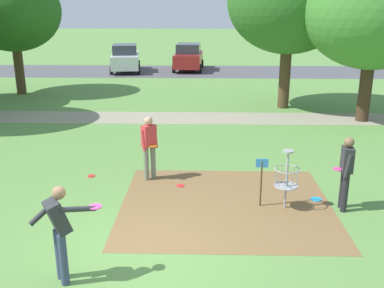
{
  "coord_description": "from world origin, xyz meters",
  "views": [
    {
      "loc": [
        1.12,
        -7.21,
        4.46
      ],
      "look_at": [
        0.83,
        3.69,
        1.0
      ],
      "focal_mm": 41.35,
      "sensor_mm": 36.0,
      "label": 1
    }
  ],
  "objects_px": {
    "frisbee_mid_grass": "(316,199)",
    "tree_near_left": "(375,9)",
    "parked_car_leftmost": "(125,58)",
    "player_throwing": "(149,144)",
    "tree_near_right": "(12,11)",
    "disc_golf_basket": "(284,177)",
    "frisbee_by_tee": "(91,176)",
    "parked_car_center_left": "(189,57)",
    "tree_mid_center": "(289,1)",
    "frisbee_near_basket": "(180,186)",
    "player_foreground_watching": "(346,169)",
    "player_waiting_left": "(60,228)"
  },
  "relations": [
    {
      "from": "disc_golf_basket",
      "to": "parked_car_leftmost",
      "type": "distance_m",
      "value": 22.55
    },
    {
      "from": "disc_golf_basket",
      "to": "player_throwing",
      "type": "relative_size",
      "value": 0.81
    },
    {
      "from": "tree_near_left",
      "to": "parked_car_center_left",
      "type": "height_order",
      "value": "tree_near_left"
    },
    {
      "from": "player_foreground_watching",
      "to": "parked_car_center_left",
      "type": "bearing_deg",
      "value": 100.84
    },
    {
      "from": "frisbee_mid_grass",
      "to": "frisbee_by_tee",
      "type": "bearing_deg",
      "value": 166.76
    },
    {
      "from": "player_throwing",
      "to": "tree_near_right",
      "type": "xyz_separation_m",
      "value": [
        -8.07,
        11.58,
        3.18
      ]
    },
    {
      "from": "player_throwing",
      "to": "player_foreground_watching",
      "type": "bearing_deg",
      "value": -20.59
    },
    {
      "from": "player_foreground_watching",
      "to": "frisbee_mid_grass",
      "type": "bearing_deg",
      "value": 132.62
    },
    {
      "from": "player_throwing",
      "to": "player_waiting_left",
      "type": "height_order",
      "value": "same"
    },
    {
      "from": "player_foreground_watching",
      "to": "disc_golf_basket",
      "type": "bearing_deg",
      "value": 178.13
    },
    {
      "from": "disc_golf_basket",
      "to": "tree_near_left",
      "type": "distance_m",
      "value": 9.94
    },
    {
      "from": "player_throwing",
      "to": "tree_mid_center",
      "type": "distance_m",
      "value": 10.67
    },
    {
      "from": "frisbee_mid_grass",
      "to": "tree_near_left",
      "type": "height_order",
      "value": "tree_near_left"
    },
    {
      "from": "disc_golf_basket",
      "to": "parked_car_center_left",
      "type": "height_order",
      "value": "parked_car_center_left"
    },
    {
      "from": "tree_mid_center",
      "to": "player_throwing",
      "type": "bearing_deg",
      "value": -119.9
    },
    {
      "from": "player_foreground_watching",
      "to": "frisbee_mid_grass",
      "type": "relative_size",
      "value": 6.77
    },
    {
      "from": "tree_near_left",
      "to": "parked_car_center_left",
      "type": "distance_m",
      "value": 16.24
    },
    {
      "from": "player_waiting_left",
      "to": "frisbee_mid_grass",
      "type": "xyz_separation_m",
      "value": [
        5.03,
        3.37,
        -0.98
      ]
    },
    {
      "from": "parked_car_center_left",
      "to": "player_throwing",
      "type": "bearing_deg",
      "value": -90.94
    },
    {
      "from": "player_throwing",
      "to": "parked_car_center_left",
      "type": "height_order",
      "value": "parked_car_center_left"
    },
    {
      "from": "frisbee_mid_grass",
      "to": "tree_near_right",
      "type": "relative_size",
      "value": 0.04
    },
    {
      "from": "disc_golf_basket",
      "to": "tree_near_right",
      "type": "distance_m",
      "value": 17.74
    },
    {
      "from": "frisbee_by_tee",
      "to": "tree_mid_center",
      "type": "relative_size",
      "value": 0.03
    },
    {
      "from": "player_throwing",
      "to": "tree_near_left",
      "type": "height_order",
      "value": "tree_near_left"
    },
    {
      "from": "tree_near_left",
      "to": "tree_mid_center",
      "type": "xyz_separation_m",
      "value": [
        -2.77,
        2.28,
        0.3
      ]
    },
    {
      "from": "tree_near_left",
      "to": "parked_car_leftmost",
      "type": "bearing_deg",
      "value": 131.61
    },
    {
      "from": "frisbee_near_basket",
      "to": "tree_near_left",
      "type": "relative_size",
      "value": 0.03
    },
    {
      "from": "frisbee_mid_grass",
      "to": "player_waiting_left",
      "type": "bearing_deg",
      "value": -146.18
    },
    {
      "from": "tree_near_left",
      "to": "parked_car_leftmost",
      "type": "xyz_separation_m",
      "value": [
        -11.78,
        13.26,
        -3.38
      ]
    },
    {
      "from": "disc_golf_basket",
      "to": "tree_near_left",
      "type": "bearing_deg",
      "value": 60.7
    },
    {
      "from": "tree_near_right",
      "to": "parked_car_leftmost",
      "type": "xyz_separation_m",
      "value": [
        4.06,
        8.11,
        -3.23
      ]
    },
    {
      "from": "frisbee_near_basket",
      "to": "player_throwing",
      "type": "bearing_deg",
      "value": 150.2
    },
    {
      "from": "tree_near_right",
      "to": "player_foreground_watching",
      "type": "bearing_deg",
      "value": -46.43
    },
    {
      "from": "disc_golf_basket",
      "to": "tree_near_left",
      "type": "relative_size",
      "value": 0.21
    },
    {
      "from": "frisbee_near_basket",
      "to": "parked_car_leftmost",
      "type": "distance_m",
      "value": 20.76
    },
    {
      "from": "frisbee_mid_grass",
      "to": "parked_car_center_left",
      "type": "height_order",
      "value": "parked_car_center_left"
    },
    {
      "from": "frisbee_near_basket",
      "to": "player_waiting_left",
      "type": "bearing_deg",
      "value": -113.02
    },
    {
      "from": "frisbee_near_basket",
      "to": "parked_car_center_left",
      "type": "bearing_deg",
      "value": 91.37
    },
    {
      "from": "player_waiting_left",
      "to": "parked_car_center_left",
      "type": "relative_size",
      "value": 0.4
    },
    {
      "from": "tree_near_right",
      "to": "tree_mid_center",
      "type": "distance_m",
      "value": 13.39
    },
    {
      "from": "tree_mid_center",
      "to": "parked_car_center_left",
      "type": "xyz_separation_m",
      "value": [
        -4.67,
        11.76,
        -3.68
      ]
    },
    {
      "from": "disc_golf_basket",
      "to": "player_throwing",
      "type": "height_order",
      "value": "player_throwing"
    },
    {
      "from": "frisbee_by_tee",
      "to": "tree_near_right",
      "type": "xyz_separation_m",
      "value": [
        -6.45,
        11.44,
        4.14
      ]
    },
    {
      "from": "disc_golf_basket",
      "to": "player_waiting_left",
      "type": "bearing_deg",
      "value": -144.85
    },
    {
      "from": "frisbee_by_tee",
      "to": "parked_car_center_left",
      "type": "bearing_deg",
      "value": 84.5
    },
    {
      "from": "tree_near_left",
      "to": "parked_car_leftmost",
      "type": "distance_m",
      "value": 18.06
    },
    {
      "from": "player_foreground_watching",
      "to": "tree_near_right",
      "type": "relative_size",
      "value": 0.28
    },
    {
      "from": "player_foreground_watching",
      "to": "frisbee_mid_grass",
      "type": "height_order",
      "value": "player_foreground_watching"
    },
    {
      "from": "disc_golf_basket",
      "to": "frisbee_by_tee",
      "type": "distance_m",
      "value": 5.23
    },
    {
      "from": "frisbee_by_tee",
      "to": "tree_mid_center",
      "type": "bearing_deg",
      "value": 52.29
    }
  ]
}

